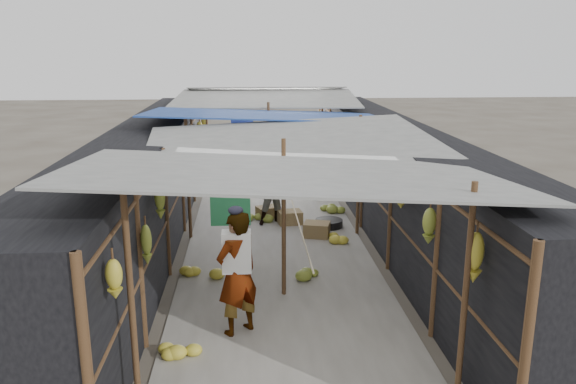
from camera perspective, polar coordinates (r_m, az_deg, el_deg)
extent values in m
cube|color=#9E998E|center=(12.65, -1.47, -3.71)|extent=(3.60, 16.00, 0.02)
cube|color=black|center=(12.52, -13.95, 1.08)|extent=(1.40, 15.00, 2.30)
cube|color=black|center=(12.75, 10.71, 1.50)|extent=(1.40, 15.00, 2.30)
cube|color=olive|center=(12.07, 2.93, -3.87)|extent=(0.64, 0.56, 0.32)
cube|color=olive|center=(12.92, 0.19, -2.62)|extent=(0.59, 0.50, 0.32)
cube|color=olive|center=(13.39, -2.17, -2.09)|extent=(0.56, 0.51, 0.29)
cylinder|color=black|center=(12.74, 4.18, -3.22)|extent=(0.62, 0.62, 0.19)
imported|color=silver|center=(7.90, -5.18, -8.26)|extent=(0.79, 0.74, 1.81)
imported|color=#1E4898|center=(12.75, -1.26, 0.29)|extent=(0.94, 0.80, 1.67)
imported|color=#48443E|center=(15.54, 2.53, 1.47)|extent=(0.59, 0.69, 0.93)
cylinder|color=brown|center=(6.24, -15.60, -11.24)|extent=(0.07, 0.07, 2.60)
cylinder|color=brown|center=(6.55, 17.56, -10.12)|extent=(0.07, 0.07, 2.60)
cylinder|color=brown|center=(8.93, -0.44, -2.81)|extent=(0.07, 0.07, 2.60)
cylinder|color=brown|center=(11.88, -10.10, 1.32)|extent=(0.07, 0.07, 2.60)
cylinder|color=brown|center=(12.04, 7.20, 1.61)|extent=(0.07, 0.07, 2.60)
cylinder|color=brown|center=(14.76, -1.97, 4.09)|extent=(0.07, 0.07, 2.60)
cylinder|color=brown|center=(17.75, -8.20, 5.70)|extent=(0.07, 0.07, 2.60)
cylinder|color=brown|center=(17.86, 3.45, 5.88)|extent=(0.07, 0.07, 2.60)
cube|color=gray|center=(6.69, 0.66, 1.94)|extent=(5.21, 3.19, 0.52)
cube|color=gray|center=(9.87, 0.25, 5.12)|extent=(5.23, 3.73, 0.50)
cube|color=#204294|center=(13.10, -2.19, 7.86)|extent=(5.40, 3.60, 0.41)
cube|color=gray|center=(16.38, -2.26, 9.52)|extent=(5.37, 3.66, 0.27)
cube|color=gray|center=(18.77, -2.21, 10.45)|extent=(5.00, 1.99, 0.24)
cylinder|color=brown|center=(12.24, -10.96, 5.25)|extent=(0.06, 15.00, 0.06)
cylinder|color=brown|center=(12.42, 7.77, 5.51)|extent=(0.06, 15.00, 0.06)
cylinder|color=gray|center=(12.17, -1.53, 5.46)|extent=(0.02, 15.00, 0.02)
cube|color=navy|center=(16.55, -4.68, 6.75)|extent=(0.65, 0.03, 0.60)
cube|color=#1F179B|center=(12.11, -3.71, 3.94)|extent=(0.70, 0.03, 0.60)
cube|color=#281CB7|center=(10.15, 0.74, 1.78)|extent=(0.55, 0.03, 0.65)
cube|color=#267444|center=(8.42, -5.88, -1.13)|extent=(0.60, 0.03, 0.70)
cube|color=white|center=(15.24, 0.70, 6.23)|extent=(0.60, 0.03, 0.55)
ellipsoid|color=gold|center=(5.81, -17.25, -8.45)|extent=(0.17, 0.14, 0.42)
ellipsoid|color=olive|center=(7.50, -14.18, -5.21)|extent=(0.14, 0.12, 0.55)
ellipsoid|color=olive|center=(8.62, -12.89, -0.89)|extent=(0.16, 0.14, 0.58)
ellipsoid|color=olive|center=(10.25, -11.52, 1.25)|extent=(0.19, 0.16, 0.50)
ellipsoid|color=olive|center=(11.55, -10.71, 2.88)|extent=(0.18, 0.16, 0.36)
ellipsoid|color=gold|center=(12.80, -10.10, 4.42)|extent=(0.16, 0.13, 0.44)
ellipsoid|color=olive|center=(14.57, -9.38, 4.84)|extent=(0.17, 0.15, 0.50)
ellipsoid|color=gold|center=(15.95, -8.97, 6.39)|extent=(0.18, 0.15, 0.39)
ellipsoid|color=gold|center=(17.75, -8.50, 7.02)|extent=(0.19, 0.16, 0.52)
ellipsoid|color=gold|center=(19.27, -8.18, 7.84)|extent=(0.19, 0.16, 0.35)
ellipsoid|color=gold|center=(6.43, 18.46, -6.35)|extent=(0.19, 0.16, 0.59)
ellipsoid|color=olive|center=(7.83, 14.16, -3.39)|extent=(0.19, 0.16, 0.52)
ellipsoid|color=gold|center=(9.10, 11.47, -0.18)|extent=(0.20, 0.17, 0.49)
ellipsoid|color=gold|center=(10.21, 9.72, 1.39)|extent=(0.17, 0.15, 0.57)
ellipsoid|color=olive|center=(11.50, 8.13, 3.22)|extent=(0.18, 0.15, 0.44)
ellipsoid|color=olive|center=(13.20, 6.53, 4.27)|extent=(0.16, 0.13, 0.53)
ellipsoid|color=olive|center=(14.28, 5.71, 5.10)|extent=(0.17, 0.15, 0.59)
ellipsoid|color=olive|center=(16.28, 4.48, 6.87)|extent=(0.19, 0.17, 0.42)
ellipsoid|color=gold|center=(17.59, 3.84, 7.09)|extent=(0.19, 0.16, 0.53)
ellipsoid|color=olive|center=(19.07, 3.21, 7.40)|extent=(0.16, 0.14, 0.57)
ellipsoid|color=gold|center=(7.73, -11.20, -15.51)|extent=(0.49, 0.41, 0.24)
ellipsoid|color=olive|center=(9.91, 2.59, -8.32)|extent=(0.47, 0.40, 0.23)
ellipsoid|color=olive|center=(13.07, -3.09, -2.63)|extent=(0.47, 0.40, 0.24)
ellipsoid|color=gold|center=(9.95, -8.54, -8.05)|extent=(0.68, 0.58, 0.34)
ellipsoid|color=olive|center=(16.80, -7.36, 1.30)|extent=(0.67, 0.57, 0.33)
ellipsoid|color=olive|center=(13.88, 4.09, -1.45)|extent=(0.64, 0.55, 0.32)
ellipsoid|color=gold|center=(11.93, 4.79, -4.08)|extent=(0.68, 0.58, 0.34)
ellipsoid|color=olive|center=(16.82, 3.63, 1.22)|extent=(0.46, 0.39, 0.23)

